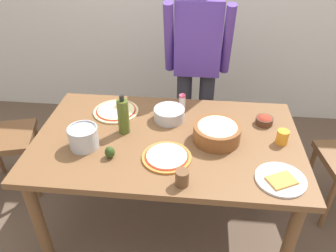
# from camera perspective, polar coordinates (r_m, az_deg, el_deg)

# --- Properties ---
(ground) EXTENTS (8.00, 8.00, 0.00)m
(ground) POSITION_cam_1_polar(r_m,az_deg,el_deg) (2.53, -0.12, -16.00)
(ground) COLOR brown
(dining_table) EXTENTS (1.60, 0.96, 0.76)m
(dining_table) POSITION_cam_1_polar(r_m,az_deg,el_deg) (2.06, -0.14, -4.03)
(dining_table) COLOR brown
(dining_table) RESTS_ON ground
(person_cook) EXTENTS (0.49, 0.25, 1.62)m
(person_cook) POSITION_cam_1_polar(r_m,az_deg,el_deg) (2.57, 5.03, 11.11)
(person_cook) COLOR #2D2D38
(person_cook) RESTS_ON ground
(pizza_raw_on_board) EXTENTS (0.30, 0.30, 0.02)m
(pizza_raw_on_board) POSITION_cam_1_polar(r_m,az_deg,el_deg) (2.27, -8.93, 2.58)
(pizza_raw_on_board) COLOR beige
(pizza_raw_on_board) RESTS_ON dining_table
(pizza_cooked_on_tray) EXTENTS (0.28, 0.28, 0.02)m
(pizza_cooked_on_tray) POSITION_cam_1_polar(r_m,az_deg,el_deg) (1.84, -0.23, -5.31)
(pizza_cooked_on_tray) COLOR #C67A33
(pizza_cooked_on_tray) RESTS_ON dining_table
(plate_with_slice) EXTENTS (0.26, 0.26, 0.02)m
(plate_with_slice) POSITION_cam_1_polar(r_m,az_deg,el_deg) (1.80, 18.86, -8.72)
(plate_with_slice) COLOR white
(plate_with_slice) RESTS_ON dining_table
(popcorn_bowl) EXTENTS (0.28, 0.28, 0.11)m
(popcorn_bowl) POSITION_cam_1_polar(r_m,az_deg,el_deg) (1.97, 8.44, -0.95)
(popcorn_bowl) COLOR brown
(popcorn_bowl) RESTS_ON dining_table
(mixing_bowl_steel) EXTENTS (0.20, 0.20, 0.08)m
(mixing_bowl_steel) POSITION_cam_1_polar(r_m,az_deg,el_deg) (2.15, 0.21, 2.05)
(mixing_bowl_steel) COLOR #B7B7BC
(mixing_bowl_steel) RESTS_ON dining_table
(small_sauce_bowl) EXTENTS (0.11, 0.11, 0.06)m
(small_sauce_bowl) POSITION_cam_1_polar(r_m,az_deg,el_deg) (2.20, 16.28, 0.99)
(small_sauce_bowl) COLOR #4C2D1E
(small_sauce_bowl) RESTS_ON dining_table
(olive_oil_bottle) EXTENTS (0.07, 0.07, 0.26)m
(olive_oil_bottle) POSITION_cam_1_polar(r_m,az_deg,el_deg) (2.01, -7.72, 1.69)
(olive_oil_bottle) COLOR #47561E
(olive_oil_bottle) RESTS_ON dining_table
(steel_pot) EXTENTS (0.17, 0.17, 0.13)m
(steel_pot) POSITION_cam_1_polar(r_m,az_deg,el_deg) (1.96, -14.39, -1.86)
(steel_pot) COLOR #B7B7BC
(steel_pot) RESTS_ON dining_table
(cup_orange) EXTENTS (0.07, 0.07, 0.08)m
(cup_orange) POSITION_cam_1_polar(r_m,az_deg,el_deg) (2.05, 19.12, -1.80)
(cup_orange) COLOR orange
(cup_orange) RESTS_ON dining_table
(cup_small_brown) EXTENTS (0.07, 0.07, 0.08)m
(cup_small_brown) POSITION_cam_1_polar(r_m,az_deg,el_deg) (1.67, 2.44, -8.92)
(cup_small_brown) COLOR brown
(cup_small_brown) RESTS_ON dining_table
(salt_shaker) EXTENTS (0.04, 0.04, 0.11)m
(salt_shaker) POSITION_cam_1_polar(r_m,az_deg,el_deg) (2.26, 2.46, 4.22)
(salt_shaker) COLOR white
(salt_shaker) RESTS_ON dining_table
(avocado) EXTENTS (0.06, 0.06, 0.07)m
(avocado) POSITION_cam_1_polar(r_m,az_deg,el_deg) (1.86, -10.00, -4.47)
(avocado) COLOR #2D4219
(avocado) RESTS_ON dining_table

